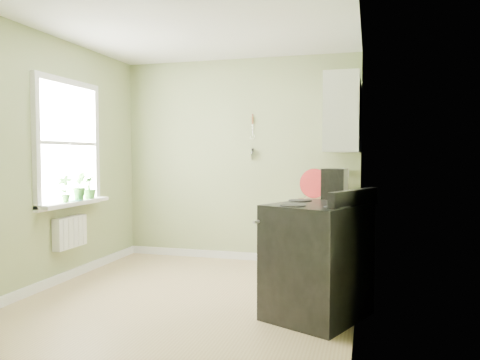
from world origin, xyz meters
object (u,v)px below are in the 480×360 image
(stand_mixer, at_px, (343,183))
(stove, at_px, (317,260))
(coffee_maker, at_px, (334,189))
(kettle, at_px, (314,190))

(stand_mixer, bearing_deg, stove, -93.14)
(stove, relative_size, stand_mixer, 3.12)
(stand_mixer, height_order, coffee_maker, coffee_maker)
(stove, height_order, kettle, stove)
(stand_mixer, xyz_separation_m, kettle, (-0.34, -0.27, -0.07))
(stove, height_order, stand_mixer, stand_mixer)
(stove, bearing_deg, kettle, 97.73)
(kettle, bearing_deg, coffee_maker, -74.24)
(stove, height_order, coffee_maker, coffee_maker)
(coffee_maker, bearing_deg, kettle, 105.76)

